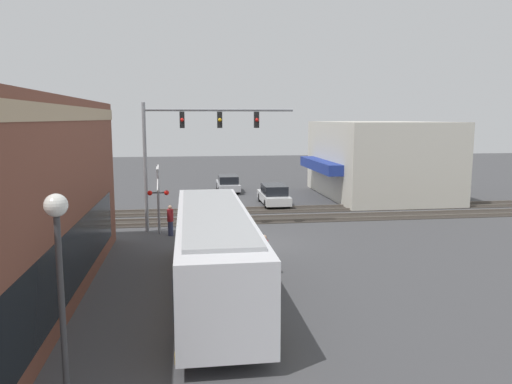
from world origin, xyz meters
TOP-DOWN VIEW (x-y plane):
  - ground_plane at (0.00, 0.00)m, footprint 120.00×120.00m
  - shop_building at (14.44, -11.80)m, footprint 12.90×9.87m
  - city_bus at (-7.05, 2.80)m, footprint 12.44×2.59m
  - traffic_signal_gantry at (3.53, 3.46)m, footprint 0.42×8.41m
  - crossing_signal at (3.01, 5.31)m, footprint 1.41×1.18m
  - streetlamp at (-15.05, 6.12)m, footprint 0.44×0.44m
  - rail_track_near at (6.00, 0.00)m, footprint 2.60×60.00m
  - rail_track_far at (9.20, 0.00)m, footprint 2.60×60.00m
  - parked_car_white at (11.29, -2.60)m, footprint 4.85×1.82m
  - parked_car_silver at (18.50, 0.20)m, footprint 4.72×1.82m
  - pedestrian_at_crossing at (2.44, 4.67)m, footprint 0.34×0.34m
  - pedestrian_near_bus at (-5.23, 0.69)m, footprint 0.34×0.34m

SIDE VIEW (x-z plane):
  - ground_plane at x=0.00m, z-range 0.00..0.00m
  - rail_track_near at x=6.00m, z-range -0.05..0.10m
  - rail_track_far at x=9.20m, z-range -0.05..0.10m
  - parked_car_silver at x=18.50m, z-range -0.05..1.39m
  - parked_car_white at x=11.29m, z-range -0.05..1.47m
  - pedestrian_at_crossing at x=2.44m, z-range 0.01..1.70m
  - pedestrian_near_bus at x=-5.23m, z-range 0.02..1.73m
  - city_bus at x=-7.05m, z-range 0.17..3.26m
  - crossing_signal at x=3.01m, z-range 0.39..4.20m
  - streetlamp at x=-15.05m, z-range 0.48..5.46m
  - shop_building at x=14.44m, z-range -0.01..6.07m
  - traffic_signal_gantry at x=3.53m, z-range 1.78..9.00m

